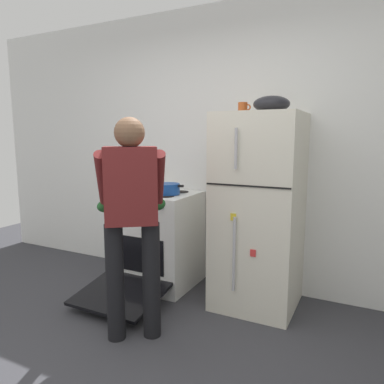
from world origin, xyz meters
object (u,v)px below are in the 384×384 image
at_px(refrigerator, 259,212).
at_px(pepper_mill, 143,180).
at_px(stove_range, 156,240).
at_px(mixing_bowl, 271,104).
at_px(person_cook, 132,210).
at_px(coffee_mug, 243,108).
at_px(red_pot, 168,189).

relative_size(refrigerator, pepper_mill, 10.18).
relative_size(stove_range, mixing_bowl, 4.17).
height_order(stove_range, pepper_mill, pepper_mill).
relative_size(person_cook, pepper_mill, 9.81).
height_order(coffee_mug, pepper_mill, coffee_mug).
bearing_deg(refrigerator, person_cook, -126.41).
bearing_deg(stove_range, red_pot, -11.33).
relative_size(red_pot, coffee_mug, 2.89).
bearing_deg(stove_range, mixing_bowl, 0.93).
xyz_separation_m(stove_range, person_cook, (0.36, -0.89, 0.50)).
bearing_deg(mixing_bowl, red_pot, -176.98).
xyz_separation_m(stove_range, coffee_mug, (0.85, 0.07, 1.26)).
bearing_deg(coffee_mug, mixing_bowl, -10.99).
distance_m(stove_range, mixing_bowl, 1.69).
bearing_deg(coffee_mug, stove_range, -175.43).
bearing_deg(person_cook, mixing_bowl, 50.45).
height_order(refrigerator, pepper_mill, refrigerator).
height_order(person_cook, coffee_mug, coffee_mug).
xyz_separation_m(refrigerator, pepper_mill, (-1.33, 0.20, 0.18)).
distance_m(red_pot, mixing_bowl, 1.21).
relative_size(pepper_mill, mixing_bowl, 0.56).
relative_size(refrigerator, person_cook, 1.04).
relative_size(stove_range, coffee_mug, 10.94).
bearing_deg(red_pot, person_cook, -76.76).
distance_m(stove_range, person_cook, 1.08).
bearing_deg(coffee_mug, refrigerator, -15.83).
bearing_deg(mixing_bowl, pepper_mill, 171.91).
bearing_deg(mixing_bowl, coffee_mug, 169.01).
xyz_separation_m(red_pot, coffee_mug, (0.69, 0.10, 0.73)).
xyz_separation_m(refrigerator, stove_range, (-1.03, -0.02, -0.38)).
distance_m(stove_range, red_pot, 0.55).
distance_m(red_pot, pepper_mill, 0.52).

